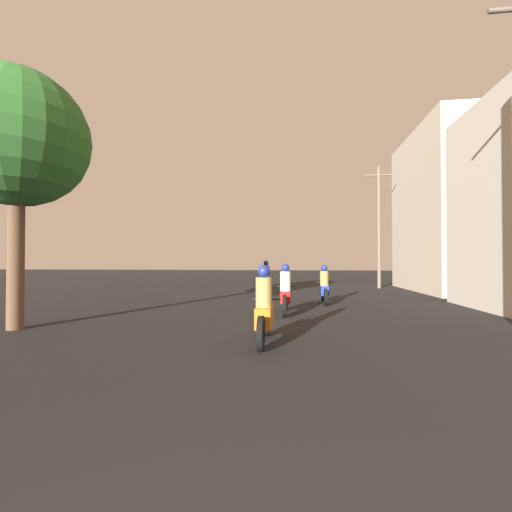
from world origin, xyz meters
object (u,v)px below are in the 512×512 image
object	(u,v)px
motorcycle_orange	(264,311)
motorcycle_black	(266,281)
motorcycle_red	(286,293)
motorcycle_blue	(324,288)
utility_pole_far	(379,225)
building_right_far	(466,211)
street_tree	(17,139)

from	to	relation	value
motorcycle_orange	motorcycle_black	size ratio (longest dim) A/B	0.89
motorcycle_orange	motorcycle_red	xyz separation A→B (m)	(0.29, 3.86, 0.00)
motorcycle_blue	utility_pole_far	distance (m)	9.18
building_right_far	utility_pole_far	size ratio (longest dim) A/B	1.18
motorcycle_orange	street_tree	world-z (taller)	street_tree
motorcycle_black	building_right_far	bearing A→B (deg)	26.16
motorcycle_blue	utility_pole_far	xyz separation A→B (m)	(3.81, 7.73, 3.18)
motorcycle_orange	street_tree	size ratio (longest dim) A/B	0.31
motorcycle_red	street_tree	size ratio (longest dim) A/B	0.35
motorcycle_blue	building_right_far	bearing A→B (deg)	28.79
building_right_far	motorcycle_blue	bearing A→B (deg)	-142.51
motorcycle_red	utility_pole_far	size ratio (longest dim) A/B	0.30
street_tree	motorcycle_blue	bearing A→B (deg)	38.04
motorcycle_orange	motorcycle_red	bearing A→B (deg)	91.80
motorcycle_blue	motorcycle_black	distance (m)	3.78
motorcycle_orange	motorcycle_blue	xyz separation A→B (m)	(1.67, 6.58, -0.02)
motorcycle_orange	motorcycle_red	world-z (taller)	motorcycle_orange
motorcycle_red	motorcycle_black	world-z (taller)	motorcycle_black
motorcycle_orange	utility_pole_far	distance (m)	15.64
motorcycle_black	motorcycle_orange	bearing A→B (deg)	-76.12
motorcycle_orange	utility_pole_far	bearing A→B (deg)	75.12
motorcycle_orange	utility_pole_far	world-z (taller)	utility_pole_far
motorcycle_blue	motorcycle_orange	bearing A→B (deg)	-112.97
motorcycle_red	street_tree	world-z (taller)	street_tree
motorcycle_red	motorcycle_blue	size ratio (longest dim) A/B	1.06
motorcycle_blue	street_tree	distance (m)	10.42
motorcycle_blue	building_right_far	distance (m)	10.63
motorcycle_black	utility_pole_far	world-z (taller)	utility_pole_far
motorcycle_orange	building_right_far	size ratio (longest dim) A/B	0.22
building_right_far	utility_pole_far	xyz separation A→B (m)	(-4.11, 1.66, -0.50)
building_right_far	utility_pole_far	bearing A→B (deg)	158.05
motorcycle_red	utility_pole_far	world-z (taller)	utility_pole_far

